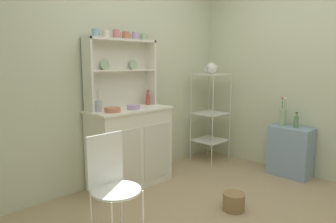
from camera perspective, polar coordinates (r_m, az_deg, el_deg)
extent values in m
cube|color=beige|center=(3.59, -8.36, 7.17)|extent=(3.84, 0.05, 2.50)
cube|color=beige|center=(3.96, 26.94, 6.46)|extent=(0.05, 3.84, 2.50)
cube|color=white|center=(3.44, -7.15, -6.65)|extent=(0.90, 0.42, 0.87)
cube|color=silver|center=(3.16, -7.90, -8.90)|extent=(0.38, 0.01, 0.61)
cube|color=silver|center=(3.42, -2.03, -7.40)|extent=(0.38, 0.01, 0.61)
cube|color=white|center=(3.35, -7.29, 0.35)|extent=(0.93, 0.45, 0.02)
cube|color=silver|center=(3.47, -9.44, 7.05)|extent=(0.87, 0.02, 0.75)
cube|color=white|center=(3.18, -14.86, 6.70)|extent=(0.02, 0.18, 0.75)
cube|color=white|center=(3.67, -3.28, 7.26)|extent=(0.02, 0.18, 0.75)
cube|color=white|center=(3.41, -8.67, 7.67)|extent=(0.83, 0.16, 0.02)
cube|color=white|center=(3.41, -8.81, 13.15)|extent=(0.87, 0.18, 0.02)
cylinder|color=#9EB78E|center=(3.33, -11.76, 8.58)|extent=(0.11, 0.03, 0.11)
cylinder|color=#9EB78E|center=(3.55, -6.52, 8.73)|extent=(0.11, 0.03, 0.11)
cylinder|color=silver|center=(3.99, 8.36, -1.90)|extent=(0.01, 0.01, 1.22)
cylinder|color=silver|center=(4.32, 11.57, -1.17)|extent=(0.01, 0.01, 1.22)
cylinder|color=silver|center=(4.23, 4.31, -1.22)|extent=(0.01, 0.01, 1.22)
cylinder|color=silver|center=(4.53, 7.64, -0.58)|extent=(0.01, 0.01, 1.22)
cube|color=silver|center=(4.20, 8.16, 6.93)|extent=(0.42, 0.40, 0.01)
cube|color=silver|center=(4.25, 8.00, -0.34)|extent=(0.42, 0.40, 0.01)
cube|color=silver|center=(4.33, 7.88, -5.35)|extent=(0.42, 0.40, 0.01)
cube|color=#849EBC|center=(4.00, 22.01, -6.97)|extent=(0.28, 0.48, 0.60)
cylinder|color=white|center=(2.38, -4.71, -19.59)|extent=(0.01, 0.01, 0.45)
cylinder|color=white|center=(2.44, -14.21, -19.06)|extent=(0.01, 0.01, 0.45)
cylinder|color=white|center=(2.57, -8.76, -17.37)|extent=(0.01, 0.01, 0.45)
cylinder|color=white|center=(2.30, -9.68, -14.45)|extent=(0.36, 0.36, 0.02)
cube|color=white|center=(2.34, -11.73, -8.90)|extent=(0.31, 0.02, 0.40)
cylinder|color=#93754C|center=(3.02, 12.27, -16.23)|extent=(0.20, 0.20, 0.16)
cylinder|color=#8EB2D1|center=(3.24, -13.55, 14.19)|extent=(0.07, 0.07, 0.08)
torus|color=#8EB2D1|center=(3.27, -12.87, 14.25)|extent=(0.01, 0.05, 0.05)
cylinder|color=silver|center=(3.31, -11.60, 14.07)|extent=(0.07, 0.07, 0.08)
torus|color=silver|center=(3.34, -10.92, 14.12)|extent=(0.01, 0.04, 0.04)
cylinder|color=#D17A84|center=(3.38, -9.77, 14.16)|extent=(0.07, 0.07, 0.09)
torus|color=#D17A84|center=(3.41, -9.15, 14.22)|extent=(0.01, 0.05, 0.05)
cylinder|color=#C67556|center=(3.46, -7.95, 13.99)|extent=(0.08, 0.08, 0.08)
torus|color=#C67556|center=(3.49, -7.25, 14.02)|extent=(0.01, 0.05, 0.05)
cylinder|color=#B79ECC|center=(3.53, -6.23, 13.94)|extent=(0.07, 0.07, 0.08)
torus|color=#B79ECC|center=(3.56, -5.64, 13.98)|extent=(0.01, 0.05, 0.05)
cylinder|color=#9EB78E|center=(3.61, -4.64, 13.82)|extent=(0.08, 0.08, 0.08)
torus|color=#9EB78E|center=(3.65, -4.00, 13.85)|extent=(0.01, 0.05, 0.05)
cylinder|color=#C67556|center=(3.12, -10.42, 0.33)|extent=(0.16, 0.16, 0.05)
cylinder|color=#B79ECC|center=(3.28, -6.50, 0.83)|extent=(0.14, 0.14, 0.05)
cylinder|color=#B74C47|center=(3.62, -3.79, 2.28)|extent=(0.06, 0.06, 0.13)
cylinder|color=#B74C47|center=(3.61, -3.81, 3.58)|extent=(0.02, 0.02, 0.04)
cylinder|color=#4C382D|center=(3.60, -3.81, 3.95)|extent=(0.03, 0.03, 0.01)
cylinder|color=#B2B7C6|center=(3.21, -13.02, 1.02)|extent=(0.08, 0.08, 0.11)
cylinder|color=silver|center=(3.17, -13.11, 2.30)|extent=(0.03, 0.02, 0.17)
ellipsoid|color=silver|center=(3.17, -13.17, 3.95)|extent=(0.02, 0.01, 0.01)
cylinder|color=silver|center=(3.22, -13.09, 2.34)|extent=(0.03, 0.02, 0.16)
ellipsoid|color=silver|center=(3.21, -13.14, 3.91)|extent=(0.02, 0.01, 0.01)
cylinder|color=silver|center=(3.18, -12.83, 2.43)|extent=(0.04, 0.01, 0.18)
ellipsoid|color=silver|center=(3.17, -12.90, 4.20)|extent=(0.02, 0.01, 0.01)
sphere|color=white|center=(4.20, 8.18, 8.05)|extent=(0.15, 0.15, 0.15)
sphere|color=silver|center=(4.20, 8.21, 9.22)|extent=(0.02, 0.02, 0.02)
cylinder|color=white|center=(4.28, 9.06, 8.20)|extent=(0.09, 0.02, 0.07)
torus|color=white|center=(4.13, 7.43, 8.05)|extent=(0.01, 0.10, 0.10)
cylinder|color=#9EB78E|center=(3.96, 20.77, -1.07)|extent=(0.08, 0.08, 0.20)
cylinder|color=#4C844C|center=(3.95, 20.70, 0.86)|extent=(0.00, 0.01, 0.10)
sphere|color=#8EB2D1|center=(3.95, 20.74, 1.59)|extent=(0.02, 0.02, 0.02)
cylinder|color=#4C844C|center=(3.94, 21.13, 1.18)|extent=(0.00, 0.01, 0.15)
sphere|color=silver|center=(3.93, 21.19, 2.27)|extent=(0.03, 0.03, 0.03)
cylinder|color=#4C844C|center=(3.94, 20.68, 1.25)|extent=(0.00, 0.01, 0.16)
sphere|color=#D17A84|center=(3.93, 20.74, 2.40)|extent=(0.03, 0.03, 0.03)
cylinder|color=#6B8C60|center=(3.90, 22.97, -1.87)|extent=(0.05, 0.05, 0.13)
cylinder|color=#6B8C60|center=(3.89, 23.05, -0.60)|extent=(0.02, 0.02, 0.04)
cylinder|color=#4C382D|center=(3.89, 23.08, -0.20)|extent=(0.03, 0.03, 0.01)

